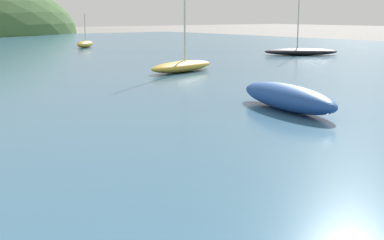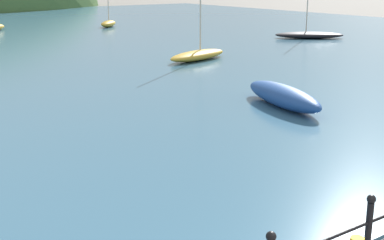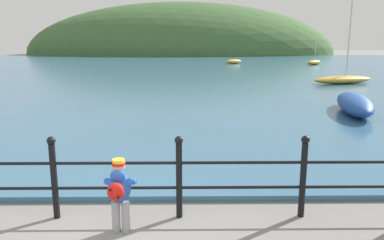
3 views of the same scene
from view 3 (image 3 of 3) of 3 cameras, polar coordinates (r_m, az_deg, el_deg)
water at (r=35.61m, az=-2.63°, el=7.99°), size 80.00×60.00×0.10m
far_hillside at (r=73.96m, az=-1.67°, el=10.00°), size 58.63×32.25×19.42m
iron_railing at (r=5.43m, az=-11.41°, el=-8.23°), size 8.94×0.12×1.21m
child_in_coat at (r=5.04m, az=-11.03°, el=-10.27°), size 0.40×0.54×1.00m
boat_white_sailboat at (r=23.23m, az=22.03°, el=5.78°), size 3.91×2.07×4.59m
boat_far_left at (r=41.15m, az=18.11°, el=8.38°), size 2.31×2.31×2.43m
boat_far_right at (r=13.80m, az=23.50°, el=2.30°), size 1.86×3.92×0.64m
boat_nearest_quay at (r=41.25m, az=6.38°, el=8.87°), size 2.22×2.04×0.48m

